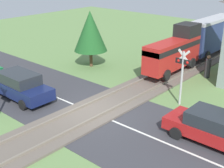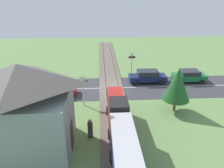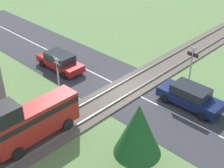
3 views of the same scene
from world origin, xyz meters
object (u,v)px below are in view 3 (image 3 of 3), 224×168
Objects in this scene: crossing_signal_west_approach at (192,60)px; pedestrian_by_station at (0,125)px; car_near_crossing at (190,96)px; car_far_side at (60,61)px; crossing_signal_east_approach at (58,72)px.

crossing_signal_west_approach is 14.29m from pedestrian_by_station.
car_near_crossing is 1.01× the size of car_far_side.
crossing_signal_east_approach reaches higher than pedestrian_by_station.
crossing_signal_west_approach reaches higher than car_far_side.
car_near_crossing is 1.42× the size of crossing_signal_east_approach.
pedestrian_by_station is (-0.81, 5.18, -1.33)m from crossing_signal_east_approach.
pedestrian_by_station is (5.10, 13.28, -1.33)m from crossing_signal_west_approach.
car_far_side is at bearing 14.92° from car_near_crossing.
car_near_crossing is at bearing -122.29° from pedestrian_by_station.
pedestrian_by_station is at bearing 57.71° from car_near_crossing.
car_far_side is 2.85× the size of pedestrian_by_station.
crossing_signal_west_approach is (1.63, -2.61, 1.24)m from car_near_crossing.
car_far_side is 1.41× the size of crossing_signal_east_approach.
car_near_crossing is 12.62m from pedestrian_by_station.
car_far_side is 8.79m from pedestrian_by_station.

